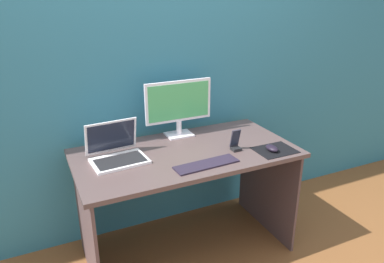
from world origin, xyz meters
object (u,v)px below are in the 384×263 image
mouse (272,148)px  phone_in_dock (235,143)px  monitor (179,105)px  laptop (117,153)px  keyboard_external (206,164)px

mouse → phone_in_dock: 0.23m
monitor → mouse: bearing=-49.6°
laptop → phone_in_dock: 0.73m
monitor → phone_in_dock: size_ratio=3.43×
laptop → mouse: bearing=-17.8°
laptop → keyboard_external: bearing=-33.0°
monitor → keyboard_external: size_ratio=1.22×
mouse → phone_in_dock: phone_in_dock is taller
mouse → phone_in_dock: (-0.20, 0.12, 0.03)m
keyboard_external → phone_in_dock: 0.29m
monitor → laptop: 0.56m
monitor → phone_in_dock: (0.22, -0.38, -0.17)m
monitor → phone_in_dock: monitor is taller
laptop → phone_in_dock: (0.71, -0.18, 0.00)m
monitor → keyboard_external: (-0.04, -0.49, -0.21)m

